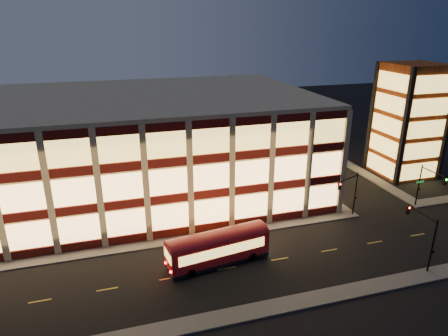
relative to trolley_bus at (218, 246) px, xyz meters
name	(u,v)px	position (x,y,z in m)	size (l,w,h in m)	color
ground	(178,245)	(-3.41, 4.72, -2.04)	(200.00, 200.00, 0.00)	black
sidewalk_office_south	(151,244)	(-6.41, 5.72, -1.96)	(54.00, 2.00, 0.15)	#514F4C
sidewalk_office_east	(295,172)	(19.59, 21.72, -1.96)	(2.00, 30.00, 0.15)	#514F4C
sidewalk_tower_west	(352,166)	(30.59, 21.72, -1.96)	(2.00, 30.00, 0.15)	#514F4C
sidewalk_near	(206,321)	(-3.41, -8.28, -1.96)	(100.00, 2.00, 0.15)	#514F4C
office_building	(135,145)	(-6.32, 21.64, 5.21)	(50.45, 30.45, 14.50)	tan
stair_tower	(408,121)	(36.55, 16.68, 6.95)	(8.60, 8.60, 18.00)	#8C3814
traffic_signal_far	(350,189)	(18.80, 4.96, 2.07)	(3.79, 1.87, 6.00)	black
traffic_signal_right	(428,182)	(30.09, 4.10, 2.06)	(1.20, 4.37, 6.00)	black
traffic_signal_near	(424,230)	(20.09, -6.31, 2.09)	(0.32, 4.45, 6.00)	black
trolley_bus	(218,246)	(0.00, 0.00, 0.00)	(11.13, 4.24, 3.68)	#A0080D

